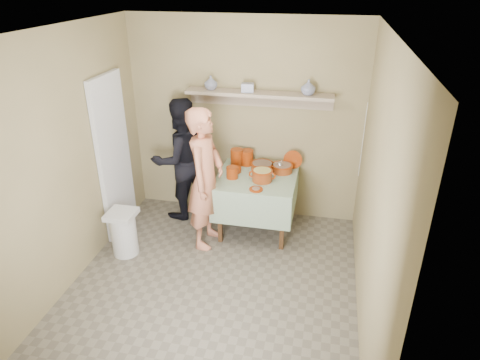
% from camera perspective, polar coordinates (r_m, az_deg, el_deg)
% --- Properties ---
extents(ground, '(3.50, 3.50, 0.00)m').
position_cam_1_polar(ground, '(4.69, -3.81, -14.36)').
color(ground, '#675F50').
rests_on(ground, ground).
extents(tile_panel, '(0.06, 0.70, 2.00)m').
position_cam_1_polar(tile_panel, '(5.42, -16.45, 2.93)').
color(tile_panel, silver).
rests_on(tile_panel, ground).
extents(plate_stack_a, '(0.16, 0.16, 0.22)m').
position_cam_1_polar(plate_stack_a, '(5.53, -0.42, 3.05)').
color(plate_stack_a, '#7A2203').
rests_on(plate_stack_a, serving_table).
extents(plate_stack_b, '(0.17, 0.17, 0.20)m').
position_cam_1_polar(plate_stack_b, '(5.55, 0.93, 3.02)').
color(plate_stack_b, '#7A2203').
rests_on(plate_stack_b, serving_table).
extents(bowl_stack, '(0.14, 0.14, 0.14)m').
position_cam_1_polar(bowl_stack, '(5.20, -1.04, 1.01)').
color(bowl_stack, '#7A2203').
rests_on(bowl_stack, serving_table).
extents(empty_bowl, '(0.19, 0.19, 0.06)m').
position_cam_1_polar(empty_bowl, '(5.37, -0.83, 1.37)').
color(empty_bowl, '#7A2203').
rests_on(empty_bowl, serving_table).
extents(propped_lid, '(0.24, 0.07, 0.24)m').
position_cam_1_polar(propped_lid, '(5.48, 7.07, 2.71)').
color(propped_lid, '#7A2203').
rests_on(propped_lid, serving_table).
extents(vase_right, '(0.23, 0.23, 0.18)m').
position_cam_1_polar(vase_right, '(5.20, 9.10, 12.12)').
color(vase_right, navy).
rests_on(vase_right, wall_shelf).
extents(vase_left, '(0.23, 0.23, 0.17)m').
position_cam_1_polar(vase_left, '(5.39, -3.91, 12.83)').
color(vase_left, navy).
rests_on(vase_left, wall_shelf).
extents(ceramic_box, '(0.16, 0.12, 0.11)m').
position_cam_1_polar(ceramic_box, '(5.27, 1.03, 12.21)').
color(ceramic_box, navy).
rests_on(ceramic_box, wall_shelf).
extents(person_cook, '(0.47, 0.66, 1.72)m').
position_cam_1_polar(person_cook, '(4.99, -4.60, 0.12)').
color(person_cook, '#D27A5A').
rests_on(person_cook, ground).
extents(person_helper, '(1.00, 1.00, 1.64)m').
position_cam_1_polar(person_helper, '(5.66, -7.90, 2.74)').
color(person_helper, black).
rests_on(person_helper, ground).
extents(room_shell, '(3.04, 3.54, 2.62)m').
position_cam_1_polar(room_shell, '(3.84, -4.51, 4.24)').
color(room_shell, '#95865B').
rests_on(room_shell, ground).
extents(serving_table, '(0.97, 0.97, 0.76)m').
position_cam_1_polar(serving_table, '(5.33, 2.23, -0.62)').
color(serving_table, '#4C2D16').
rests_on(serving_table, ground).
extents(cazuela_meat_a, '(0.30, 0.30, 0.10)m').
position_cam_1_polar(cazuela_meat_a, '(5.41, 2.97, 1.89)').
color(cazuela_meat_a, maroon).
rests_on(cazuela_meat_a, serving_table).
extents(cazuela_meat_b, '(0.28, 0.28, 0.10)m').
position_cam_1_polar(cazuela_meat_b, '(5.39, 5.64, 1.67)').
color(cazuela_meat_b, maroon).
rests_on(cazuela_meat_b, serving_table).
extents(ladle, '(0.08, 0.26, 0.19)m').
position_cam_1_polar(ladle, '(5.34, 5.35, 2.07)').
color(ladle, silver).
rests_on(ladle, cazuela_meat_b).
extents(cazuela_rice, '(0.33, 0.25, 0.14)m').
position_cam_1_polar(cazuela_rice, '(5.12, 2.98, 0.74)').
color(cazuela_rice, maroon).
rests_on(cazuela_rice, serving_table).
extents(front_plate, '(0.16, 0.16, 0.03)m').
position_cam_1_polar(front_plate, '(4.94, 2.15, -1.23)').
color(front_plate, '#7A2203').
rests_on(front_plate, serving_table).
extents(wall_shelf, '(1.80, 0.25, 0.21)m').
position_cam_1_polar(wall_shelf, '(5.32, 2.58, 11.21)').
color(wall_shelf, tan).
rests_on(wall_shelf, room_shell).
extents(trash_bin, '(0.32, 0.32, 0.56)m').
position_cam_1_polar(trash_bin, '(5.22, -15.23, -6.77)').
color(trash_bin, silver).
rests_on(trash_bin, ground).
extents(electrical_cord, '(0.01, 0.05, 0.90)m').
position_cam_1_polar(electrical_cord, '(5.23, 16.07, 5.08)').
color(electrical_cord, silver).
rests_on(electrical_cord, wall_shelf).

